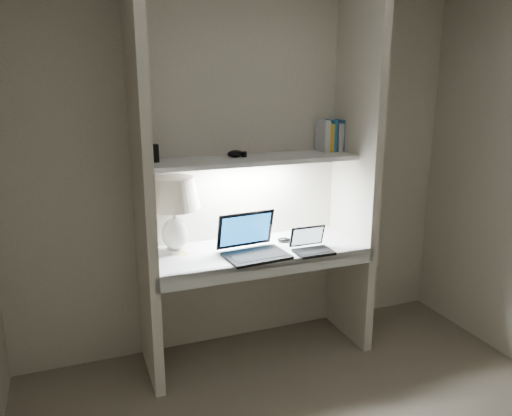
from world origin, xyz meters
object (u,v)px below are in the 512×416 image
speaker (252,228)px  laptop_main (252,246)px  book_row (333,136)px  laptop_netbook (311,246)px  table_lamp (174,202)px

speaker → laptop_main: bearing=-134.2°
laptop_main → book_row: size_ratio=1.91×
laptop_netbook → book_row: 0.83m
table_lamp → laptop_netbook: (0.83, -0.31, -0.30)m
table_lamp → book_row: book_row is taller
table_lamp → laptop_main: size_ratio=1.18×
laptop_main → book_row: book_row is taller
laptop_netbook → speaker: 0.49m
table_lamp → speaker: table_lamp is taller
book_row → laptop_main: bearing=-158.3°
table_lamp → laptop_netbook: size_ratio=2.06×
table_lamp → laptop_main: bearing=-26.2°
table_lamp → laptop_netbook: table_lamp is taller
table_lamp → laptop_netbook: 0.93m
table_lamp → book_row: 1.23m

